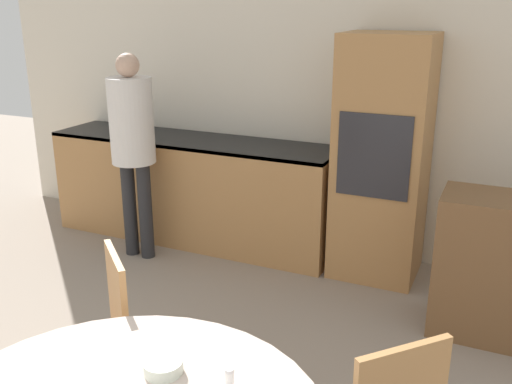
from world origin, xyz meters
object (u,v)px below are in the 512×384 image
(oven_unit, at_px, (382,159))
(person_standing, at_px, (132,135))
(bowl_centre, at_px, (163,367))
(chair_far_left, at_px, (101,337))

(oven_unit, xyz_separation_m, person_standing, (-1.87, -0.52, 0.12))
(person_standing, distance_m, bowl_centre, 2.77)
(person_standing, bearing_deg, oven_unit, 15.58)
(oven_unit, height_order, bowl_centre, oven_unit)
(bowl_centre, bearing_deg, oven_unit, 86.35)
(oven_unit, distance_m, chair_far_left, 2.47)
(person_standing, relative_size, bowl_centre, 11.73)
(person_standing, height_order, bowl_centre, person_standing)
(person_standing, bearing_deg, chair_far_left, -58.73)
(oven_unit, bearing_deg, person_standing, -164.42)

